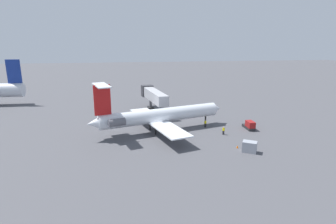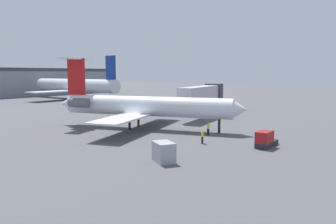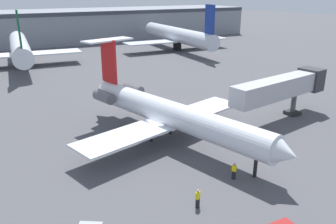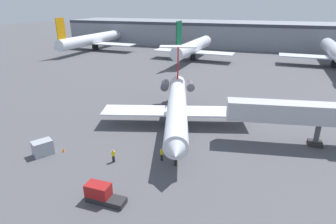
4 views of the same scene
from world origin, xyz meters
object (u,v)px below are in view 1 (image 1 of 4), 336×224
(jet_bridge, at_px, (153,95))
(traffic_cone_near, at_px, (237,147))
(cargo_container_uld, at_px, (250,147))
(ground_crew_loader, at_px, (224,131))
(ground_crew_marshaller, at_px, (205,123))
(regional_jet, at_px, (158,115))
(baggage_tug_lead, at_px, (249,126))

(jet_bridge, xyz_separation_m, traffic_cone_near, (-29.24, -12.08, -4.30))
(cargo_container_uld, bearing_deg, ground_crew_loader, 7.24)
(ground_crew_marshaller, xyz_separation_m, ground_crew_loader, (-5.51, -2.23, 0.00))
(jet_bridge, bearing_deg, regional_jet, 176.89)
(regional_jet, height_order, cargo_container_uld, regional_jet)
(ground_crew_marshaller, bearing_deg, jet_bridge, 31.54)
(ground_crew_loader, distance_m, cargo_container_uld, 9.61)
(cargo_container_uld, bearing_deg, regional_jet, 46.20)
(traffic_cone_near, bearing_deg, baggage_tug_lead, -35.12)
(regional_jet, bearing_deg, traffic_cone_near, -131.98)
(jet_bridge, distance_m, traffic_cone_near, 31.93)
(ground_crew_marshaller, height_order, baggage_tug_lead, baggage_tug_lead)
(jet_bridge, xyz_separation_m, baggage_tug_lead, (-19.28, -19.08, -3.74))
(baggage_tug_lead, bearing_deg, ground_crew_loader, 109.77)
(cargo_container_uld, bearing_deg, baggage_tug_lead, -25.30)
(jet_bridge, bearing_deg, traffic_cone_near, -157.55)
(traffic_cone_near, bearing_deg, ground_crew_marshaller, 9.23)
(regional_jet, bearing_deg, ground_crew_marshaller, -83.39)
(regional_jet, relative_size, ground_crew_loader, 17.81)
(ground_crew_loader, bearing_deg, traffic_cone_near, 179.10)
(ground_crew_loader, relative_size, traffic_cone_near, 3.07)
(cargo_container_uld, xyz_separation_m, traffic_cone_near, (2.05, 1.33, -0.68))
(regional_jet, xyz_separation_m, traffic_cone_near, (-11.73, -13.03, -3.27))
(jet_bridge, height_order, traffic_cone_near, jet_bridge)
(ground_crew_marshaller, xyz_separation_m, cargo_container_uld, (-15.04, -3.44, 0.10))
(ground_crew_loader, xyz_separation_m, baggage_tug_lead, (2.47, -6.89, -0.02))
(regional_jet, bearing_deg, ground_crew_loader, -107.88)
(regional_jet, distance_m, cargo_container_uld, 20.07)
(jet_bridge, height_order, ground_crew_marshaller, jet_bridge)
(baggage_tug_lead, xyz_separation_m, cargo_container_uld, (-12.00, 5.67, 0.12))
(jet_bridge, height_order, cargo_container_uld, jet_bridge)
(baggage_tug_lead, relative_size, cargo_container_uld, 1.39)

